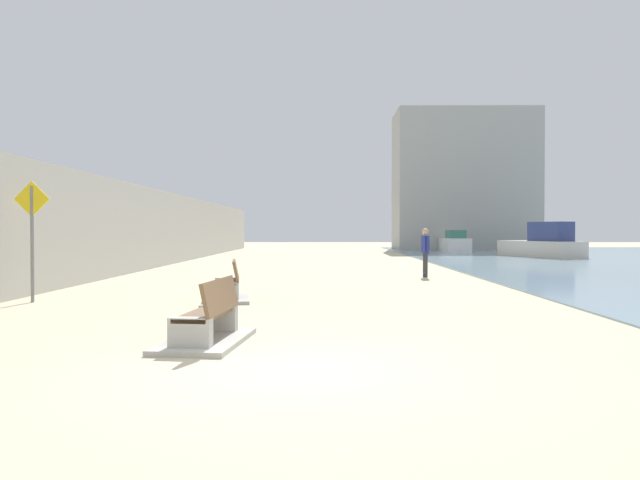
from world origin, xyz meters
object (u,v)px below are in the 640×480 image
(bench_near, at_px, (207,328))
(boat_outer, at_px, (454,243))
(boat_far_right, at_px, (543,244))
(pedestrian_sign, at_px, (32,227))
(bench_far, at_px, (228,290))
(person_walking, at_px, (425,248))

(bench_near, xyz_separation_m, boat_outer, (11.90, 38.36, 0.46))
(boat_far_right, relative_size, pedestrian_sign, 2.13)
(bench_near, distance_m, boat_far_right, 32.18)
(bench_far, relative_size, boat_outer, 0.33)
(bench_far, bearing_deg, boat_outer, 69.05)
(bench_far, xyz_separation_m, boat_outer, (12.50, 32.66, 0.46))
(bench_far, distance_m, boat_outer, 34.98)
(person_walking, xyz_separation_m, boat_far_right, (9.79, 15.35, -0.22))
(person_walking, height_order, pedestrian_sign, pedestrian_sign)
(bench_near, relative_size, boat_outer, 0.32)
(boat_outer, xyz_separation_m, pedestrian_sign, (-17.06, -33.16, 1.09))
(bench_near, distance_m, bench_far, 5.73)
(bench_near, distance_m, boat_outer, 40.16)
(bench_near, xyz_separation_m, person_walking, (5.44, 12.99, 0.81))
(bench_far, height_order, pedestrian_sign, pedestrian_sign)
(bench_near, bearing_deg, boat_outer, 72.77)
(boat_far_right, bearing_deg, bench_far, -124.97)
(boat_outer, bearing_deg, boat_far_right, -71.58)
(bench_near, xyz_separation_m, boat_far_right, (15.23, 28.34, 0.59))
(bench_near, bearing_deg, person_walking, 67.27)
(pedestrian_sign, bearing_deg, boat_far_right, 48.62)
(boat_far_right, xyz_separation_m, pedestrian_sign, (-20.39, -23.15, 0.96))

